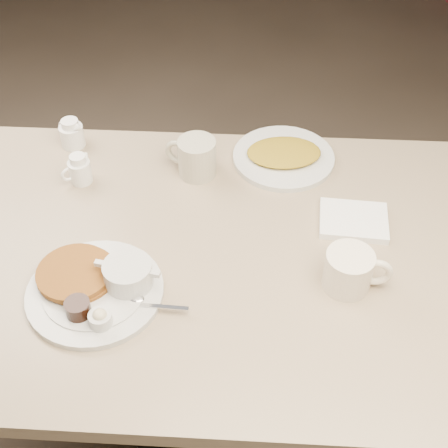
# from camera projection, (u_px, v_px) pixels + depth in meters

# --- Properties ---
(diner_table) EXTENTS (1.50, 0.90, 0.75)m
(diner_table) POSITION_uv_depth(u_px,v_px,m) (224.00, 299.00, 1.53)
(diner_table) COLOR tan
(diner_table) RESTS_ON ground
(main_plate) EXTENTS (0.37, 0.34, 0.07)m
(main_plate) POSITION_uv_depth(u_px,v_px,m) (98.00, 285.00, 1.32)
(main_plate) COLOR silver
(main_plate) RESTS_ON diner_table
(coffee_mug_near) EXTENTS (0.15, 0.11, 0.09)m
(coffee_mug_near) POSITION_uv_depth(u_px,v_px,m) (350.00, 270.00, 1.31)
(coffee_mug_near) COLOR white
(coffee_mug_near) RESTS_ON diner_table
(napkin) EXTENTS (0.17, 0.14, 0.02)m
(napkin) POSITION_uv_depth(u_px,v_px,m) (354.00, 221.00, 1.48)
(napkin) COLOR white
(napkin) RESTS_ON diner_table
(coffee_mug_far) EXTENTS (0.15, 0.13, 0.10)m
(coffee_mug_far) POSITION_uv_depth(u_px,v_px,m) (196.00, 157.00, 1.58)
(coffee_mug_far) COLOR beige
(coffee_mug_far) RESTS_ON diner_table
(creamer_left) EXTENTS (0.08, 0.07, 0.08)m
(creamer_left) POSITION_uv_depth(u_px,v_px,m) (79.00, 170.00, 1.57)
(creamer_left) COLOR white
(creamer_left) RESTS_ON diner_table
(creamer_right) EXTENTS (0.08, 0.08, 0.08)m
(creamer_right) POSITION_uv_depth(u_px,v_px,m) (71.00, 134.00, 1.68)
(creamer_right) COLOR white
(creamer_right) RESTS_ON diner_table
(hash_plate) EXTENTS (0.30, 0.30, 0.04)m
(hash_plate) POSITION_uv_depth(u_px,v_px,m) (284.00, 156.00, 1.65)
(hash_plate) COLOR silver
(hash_plate) RESTS_ON diner_table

